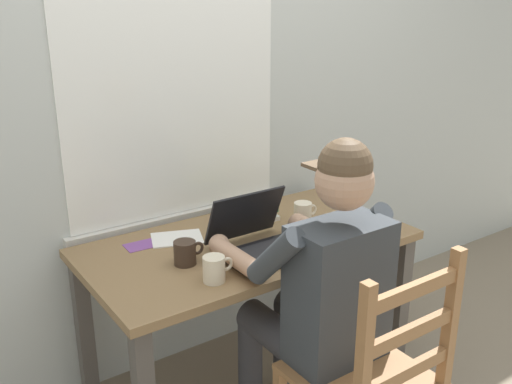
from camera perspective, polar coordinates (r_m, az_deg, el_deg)
name	(u,v)px	position (r m, az deg, el deg)	size (l,w,h in m)	color
back_wall	(192,83)	(2.53, -6.37, 10.75)	(6.00, 0.08, 2.60)	beige
desk	(248,262)	(2.38, -0.76, -6.99)	(1.32, 0.69, 0.71)	olive
seated_person	(318,287)	(2.06, 6.17, -9.35)	(0.50, 0.60, 1.24)	#33383D
wooden_chair	(372,381)	(2.01, 11.41, -17.95)	(0.42, 0.42, 0.94)	olive
laptop	(259,238)	(2.23, 0.26, -4.62)	(0.33, 0.32, 0.22)	black
computer_mouse	(323,236)	(2.35, 6.69, -4.41)	(0.06, 0.10, 0.03)	black
coffee_mug_white	(303,213)	(2.49, 4.71, -2.12)	(0.12, 0.08, 0.10)	beige
coffee_mug_dark	(186,253)	(2.14, -7.02, -6.00)	(0.12, 0.08, 0.09)	#38281E
coffee_mug_spare	(215,269)	(2.01, -4.13, -7.63)	(0.12, 0.08, 0.09)	beige
book_stack_main	(254,210)	(2.53, -0.19, -1.85)	(0.20, 0.15, 0.09)	white
paper_pile_near_laptop	(177,238)	(2.37, -7.87, -4.59)	(0.20, 0.15, 0.01)	white
landscape_photo_print	(141,245)	(2.34, -11.32, -5.21)	(0.13, 0.09, 0.00)	#7A4293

